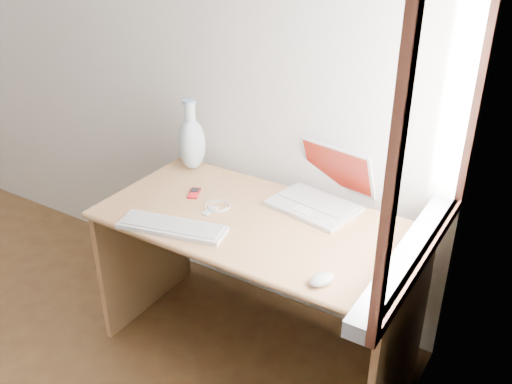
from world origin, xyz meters
The scene contains 10 objects.
back_wall centered at (0.00, 1.75, 1.30)m, with size 3.50×0.04×2.60m, color white.
window centered at (1.72, 1.30, 1.28)m, with size 0.11×0.99×1.10m.
desk centered at (1.03, 1.42, 0.51)m, with size 1.35×0.68×0.71m.
laptop centered at (1.18, 1.60, 0.77)m, with size 0.40×0.36×0.25m.
external_keyboard centered at (0.77, 1.09, 0.72)m, with size 0.47×0.24×0.02m.
mouse centered at (1.45, 1.08, 0.73)m, with size 0.06×0.10×0.04m, color silver.
ipod centered at (0.66, 1.38, 0.72)m, with size 0.08×0.11×0.01m.
cable_coil centered at (0.82, 1.34, 0.72)m, with size 0.12×0.12×0.01m, color white.
remote centered at (0.82, 1.29, 0.72)m, with size 0.03×0.08×0.01m, color white.
vase centered at (0.49, 1.60, 0.86)m, with size 0.14×0.14×0.35m.
Camera 1 is at (2.11, -0.42, 1.93)m, focal length 40.00 mm.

